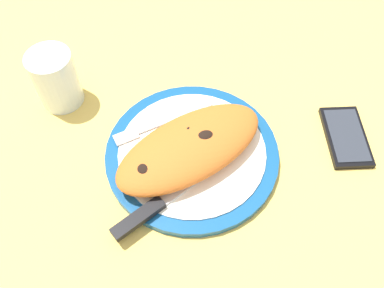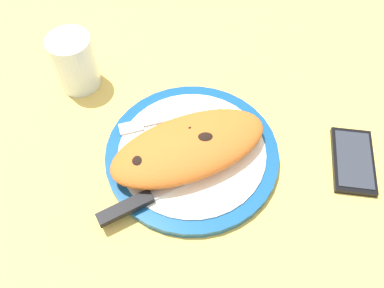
{
  "view_description": "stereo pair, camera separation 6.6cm",
  "coord_description": "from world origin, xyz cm",
  "px_view_note": "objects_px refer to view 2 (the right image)",
  "views": [
    {
      "loc": [
        16.98,
        32.35,
        58.7
      ],
      "look_at": [
        0.0,
        0.0,
        3.7
      ],
      "focal_mm": 39.03,
      "sensor_mm": 36.0,
      "label": 1
    },
    {
      "loc": [
        10.89,
        34.87,
        58.7
      ],
      "look_at": [
        0.0,
        0.0,
        3.7
      ],
      "focal_mm": 39.03,
      "sensor_mm": 36.0,
      "label": 2
    }
  ],
  "objects_px": {
    "plate": "(192,154)",
    "calzone": "(189,147)",
    "water_glass": "(75,65)",
    "knife": "(146,198)",
    "smartphone": "(353,161)",
    "fork": "(162,120)"
  },
  "relations": [
    {
      "from": "plate",
      "to": "fork",
      "type": "relative_size",
      "value": 1.58
    },
    {
      "from": "water_glass",
      "to": "plate",
      "type": "bearing_deg",
      "value": 124.44
    },
    {
      "from": "water_glass",
      "to": "knife",
      "type": "bearing_deg",
      "value": 101.78
    },
    {
      "from": "plate",
      "to": "water_glass",
      "type": "relative_size",
      "value": 2.71
    },
    {
      "from": "fork",
      "to": "smartphone",
      "type": "xyz_separation_m",
      "value": [
        -0.28,
        0.16,
        -0.01
      ]
    },
    {
      "from": "fork",
      "to": "water_glass",
      "type": "height_order",
      "value": "water_glass"
    },
    {
      "from": "water_glass",
      "to": "calzone",
      "type": "bearing_deg",
      "value": 122.45
    },
    {
      "from": "plate",
      "to": "calzone",
      "type": "relative_size",
      "value": 1.07
    },
    {
      "from": "plate",
      "to": "water_glass",
      "type": "bearing_deg",
      "value": -55.56
    },
    {
      "from": "plate",
      "to": "smartphone",
      "type": "distance_m",
      "value": 0.26
    },
    {
      "from": "knife",
      "to": "smartphone",
      "type": "relative_size",
      "value": 1.64
    },
    {
      "from": "smartphone",
      "to": "knife",
      "type": "bearing_deg",
      "value": -4.45
    },
    {
      "from": "calzone",
      "to": "water_glass",
      "type": "distance_m",
      "value": 0.27
    },
    {
      "from": "calzone",
      "to": "knife",
      "type": "height_order",
      "value": "calzone"
    },
    {
      "from": "plate",
      "to": "fork",
      "type": "bearing_deg",
      "value": -66.66
    },
    {
      "from": "plate",
      "to": "fork",
      "type": "xyz_separation_m",
      "value": [
        0.03,
        -0.07,
        0.01
      ]
    },
    {
      "from": "knife",
      "to": "plate",
      "type": "bearing_deg",
      "value": -145.37
    },
    {
      "from": "plate",
      "to": "calzone",
      "type": "xyz_separation_m",
      "value": [
        0.01,
        0.01,
        0.03
      ]
    },
    {
      "from": "knife",
      "to": "water_glass",
      "type": "xyz_separation_m",
      "value": [
        0.06,
        -0.28,
        0.02
      ]
    },
    {
      "from": "plate",
      "to": "smartphone",
      "type": "bearing_deg",
      "value": 160.15
    },
    {
      "from": "fork",
      "to": "knife",
      "type": "height_order",
      "value": "knife"
    },
    {
      "from": "plate",
      "to": "smartphone",
      "type": "relative_size",
      "value": 2.06
    }
  ]
}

